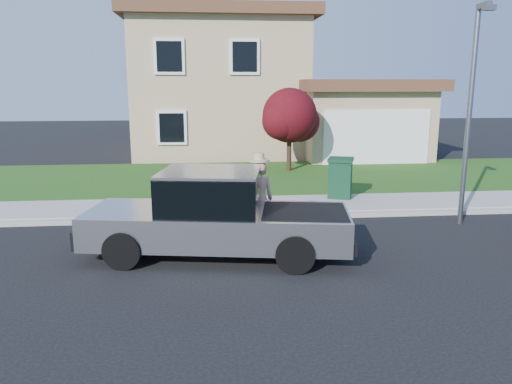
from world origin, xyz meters
TOP-DOWN VIEW (x-y plane):
  - ground at (0.00, 0.00)m, footprint 80.00×80.00m
  - curb at (1.00, 2.90)m, footprint 40.00×0.20m
  - sidewalk at (1.00, 4.00)m, footprint 40.00×2.00m
  - lawn at (1.00, 8.50)m, footprint 40.00×7.00m
  - house at (1.31, 16.38)m, footprint 14.00×11.30m
  - pickup_truck at (-0.53, 0.18)m, footprint 5.65×2.69m
  - woman at (0.47, 1.40)m, footprint 0.65×0.47m
  - ornamental_tree at (2.56, 9.67)m, footprint 2.35×2.12m
  - trash_bin at (3.24, 4.63)m, footprint 0.96×1.02m
  - street_lamp at (5.65, 1.94)m, footprint 0.27×0.69m

SIDE VIEW (x-z plane):
  - ground at x=0.00m, z-range 0.00..0.00m
  - lawn at x=1.00m, z-range 0.00..0.10m
  - curb at x=1.00m, z-range 0.00..0.12m
  - sidewalk at x=1.00m, z-range 0.00..0.15m
  - trash_bin at x=3.24m, z-range 0.16..1.33m
  - pickup_truck at x=-0.53m, z-range -0.06..1.72m
  - woman at x=0.47m, z-range -0.05..1.90m
  - ornamental_tree at x=2.56m, z-range 0.55..3.78m
  - street_lamp at x=5.65m, z-range 0.37..5.64m
  - house at x=1.31m, z-range -0.26..6.59m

